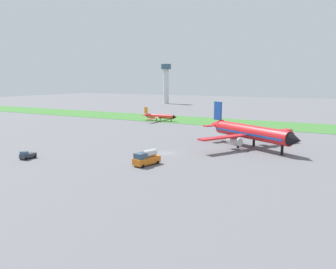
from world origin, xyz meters
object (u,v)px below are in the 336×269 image
airplane_midfield_jet (249,132)px  pushback_tug_near_gate (27,155)px  airplane_taxiing_turboprop (159,116)px  control_tower (166,80)px  fuel_truck_midfield (146,158)px

airplane_midfield_jet → pushback_tug_near_gate: size_ratio=8.44×
pushback_tug_near_gate → airplane_taxiing_turboprop: bearing=-172.5°
airplane_midfield_jet → pushback_tug_near_gate: 57.49m
airplane_taxiing_turboprop → control_tower: bearing=115.7°
airplane_midfield_jet → control_tower: control_tower is taller
control_tower → airplane_midfield_jet: bearing=-53.8°
airplane_midfield_jet → control_tower: (-104.96, 143.52, 14.24)m
airplane_taxiing_turboprop → pushback_tug_near_gate: airplane_taxiing_turboprop is taller
airplane_taxiing_turboprop → control_tower: 116.86m
airplane_midfield_jet → airplane_taxiing_turboprop: airplane_midfield_jet is taller
airplane_taxiing_turboprop → pushback_tug_near_gate: size_ratio=5.64×
airplane_taxiing_turboprop → control_tower: (-53.04, 102.84, 16.31)m
airplane_midfield_jet → airplane_taxiing_turboprop: bearing=171.5°
airplane_midfield_jet → fuel_truck_midfield: airplane_midfield_jet is taller
fuel_truck_midfield → airplane_midfield_jet: bearing=167.7°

